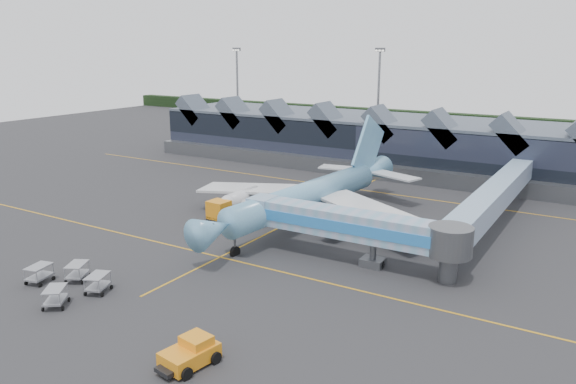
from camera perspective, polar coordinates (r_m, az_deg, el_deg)
The scene contains 10 objects.
ground at distance 69.21m, azimuth -2.81°, elevation -4.58°, with size 260.00×260.00×0.00m, color #2D2D2F.
taxi_stripes at distance 77.26m, azimuth 1.37°, elevation -2.51°, with size 120.00×60.00×0.01m.
tree_line_far at distance 169.31m, azimuth 18.77°, elevation 6.76°, with size 260.00×4.00×4.00m, color black.
terminal at distance 111.10m, azimuth 8.86°, elevation 5.16°, with size 90.00×22.25×12.52m.
light_masts at distance 118.25m, azimuth 23.87°, elevation 8.38°, with size 132.40×42.56×22.45m.
main_airliner at distance 73.70m, azimuth 2.42°, elevation -0.23°, with size 35.63×41.15×13.21m.
jet_bridge at distance 59.90m, azimuth 7.76°, elevation -3.68°, with size 25.36×4.37×5.84m.
fuel_truck at distance 77.07m, azimuth -5.07°, elevation -1.09°, with size 3.51×10.50×3.50m.
pushback_tug at distance 43.30m, azimuth -9.90°, elevation -15.83°, with size 3.51×4.94×2.05m.
baggage_carts at distance 58.30m, azimuth -21.48°, elevation -8.34°, with size 9.06×7.86×1.76m.
Camera 1 is at (37.02, -53.92, 22.65)m, focal length 35.00 mm.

